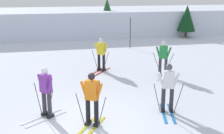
# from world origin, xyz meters

# --- Properties ---
(ground_plane) EXTENTS (120.00, 120.00, 0.00)m
(ground_plane) POSITION_xyz_m (0.00, 0.00, 0.00)
(ground_plane) COLOR silver
(far_snow_ridge) EXTENTS (80.00, 8.49, 2.20)m
(far_snow_ridge) POSITION_xyz_m (0.00, 19.42, 1.10)
(far_snow_ridge) COLOR silver
(far_snow_ridge) RESTS_ON ground
(skier_orange) EXTENTS (1.17, 1.55, 1.71)m
(skier_orange) POSITION_xyz_m (0.17, 0.00, 0.96)
(skier_orange) COLOR gold
(skier_orange) RESTS_ON ground
(skier_green) EXTENTS (1.08, 1.59, 1.71)m
(skier_green) POSITION_xyz_m (4.31, 4.50, 0.92)
(skier_green) COLOR silver
(skier_green) RESTS_ON ground
(skier_white) EXTENTS (0.97, 1.64, 1.71)m
(skier_white) POSITION_xyz_m (2.84, 0.48, 0.96)
(skier_white) COLOR #237AC6
(skier_white) RESTS_ON ground
(skier_purple) EXTENTS (1.50, 1.26, 1.71)m
(skier_purple) POSITION_xyz_m (-1.21, 0.91, 0.92)
(skier_purple) COLOR silver
(skier_purple) RESTS_ON ground
(skier_yellow) EXTENTS (1.30, 1.47, 1.71)m
(skier_yellow) POSITION_xyz_m (1.55, 5.96, 0.96)
(skier_yellow) COLOR red
(skier_yellow) RESTS_ON ground
(trail_marker_pole) EXTENTS (0.05, 0.05, 2.17)m
(trail_marker_pole) POSITION_xyz_m (4.58, 11.23, 1.08)
(trail_marker_pole) COLOR black
(trail_marker_pole) RESTS_ON ground
(conifer_far_left) EXTENTS (1.72, 1.72, 3.27)m
(conifer_far_left) POSITION_xyz_m (4.18, 17.42, 1.92)
(conifer_far_left) COLOR #513823
(conifer_far_left) RESTS_ON ground
(conifer_far_centre) EXTENTS (1.55, 1.55, 2.77)m
(conifer_far_centre) POSITION_xyz_m (10.59, 14.70, 1.66)
(conifer_far_centre) COLOR #513823
(conifer_far_centre) RESTS_ON ground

